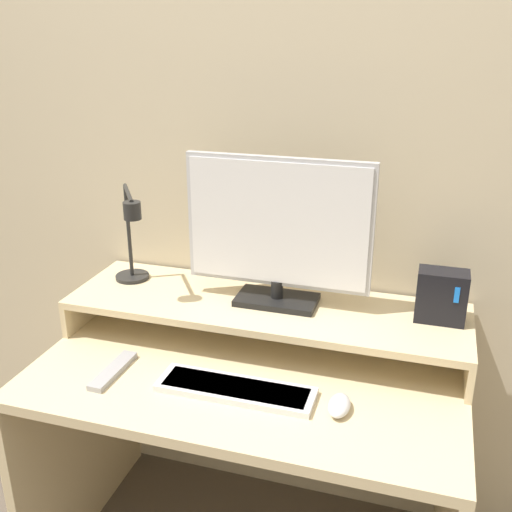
{
  "coord_description": "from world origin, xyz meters",
  "views": [
    {
      "loc": [
        0.44,
        -1.03,
        1.61
      ],
      "look_at": [
        0.01,
        0.38,
        1.04
      ],
      "focal_mm": 42.0,
      "sensor_mm": 36.0,
      "label": 1
    }
  ],
  "objects_px": {
    "remote_control": "(113,371)",
    "monitor": "(278,231)",
    "keyboard": "(236,389)",
    "router_dock": "(441,296)",
    "mouse": "(339,405)",
    "desk_lamp": "(131,241)"
  },
  "relations": [
    {
      "from": "remote_control",
      "to": "monitor",
      "type": "bearing_deg",
      "value": 40.5
    },
    {
      "from": "monitor",
      "to": "keyboard",
      "type": "xyz_separation_m",
      "value": [
        -0.03,
        -0.31,
        -0.34
      ]
    },
    {
      "from": "router_dock",
      "to": "mouse",
      "type": "height_order",
      "value": "router_dock"
    },
    {
      "from": "keyboard",
      "to": "mouse",
      "type": "relative_size",
      "value": 4.16
    },
    {
      "from": "keyboard",
      "to": "remote_control",
      "type": "height_order",
      "value": "keyboard"
    },
    {
      "from": "mouse",
      "to": "remote_control",
      "type": "height_order",
      "value": "mouse"
    },
    {
      "from": "monitor",
      "to": "remote_control",
      "type": "distance_m",
      "value": 0.6
    },
    {
      "from": "mouse",
      "to": "remote_control",
      "type": "xyz_separation_m",
      "value": [
        -0.62,
        -0.01,
        -0.01
      ]
    },
    {
      "from": "router_dock",
      "to": "remote_control",
      "type": "distance_m",
      "value": 0.93
    },
    {
      "from": "router_dock",
      "to": "mouse",
      "type": "distance_m",
      "value": 0.44
    },
    {
      "from": "keyboard",
      "to": "remote_control",
      "type": "bearing_deg",
      "value": -178.12
    },
    {
      "from": "desk_lamp",
      "to": "router_dock",
      "type": "xyz_separation_m",
      "value": [
        0.92,
        0.05,
        -0.08
      ]
    },
    {
      "from": "monitor",
      "to": "router_dock",
      "type": "distance_m",
      "value": 0.49
    },
    {
      "from": "monitor",
      "to": "router_dock",
      "type": "xyz_separation_m",
      "value": [
        0.46,
        0.02,
        -0.15
      ]
    },
    {
      "from": "router_dock",
      "to": "mouse",
      "type": "bearing_deg",
      "value": -123.2
    },
    {
      "from": "desk_lamp",
      "to": "keyboard",
      "type": "xyz_separation_m",
      "value": [
        0.43,
        -0.28,
        -0.27
      ]
    },
    {
      "from": "monitor",
      "to": "keyboard",
      "type": "height_order",
      "value": "monitor"
    },
    {
      "from": "keyboard",
      "to": "mouse",
      "type": "distance_m",
      "value": 0.27
    },
    {
      "from": "monitor",
      "to": "mouse",
      "type": "bearing_deg",
      "value": -51.79
    },
    {
      "from": "desk_lamp",
      "to": "router_dock",
      "type": "relative_size",
      "value": 2.14
    },
    {
      "from": "desk_lamp",
      "to": "router_dock",
      "type": "height_order",
      "value": "desk_lamp"
    },
    {
      "from": "remote_control",
      "to": "desk_lamp",
      "type": "bearing_deg",
      "value": 104.66
    }
  ]
}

